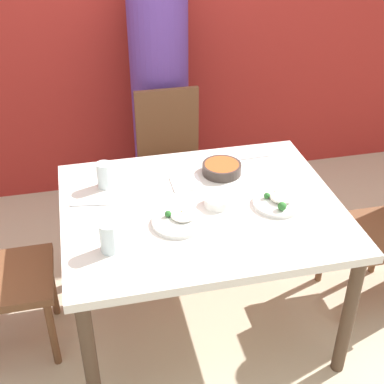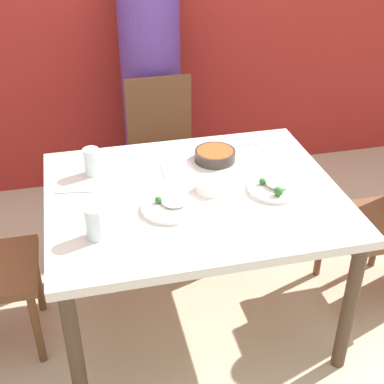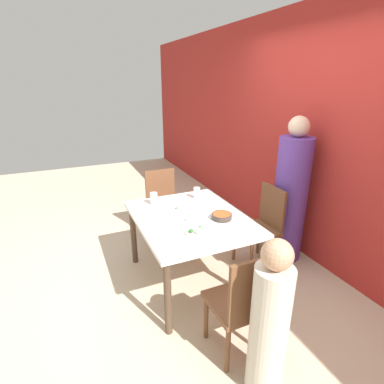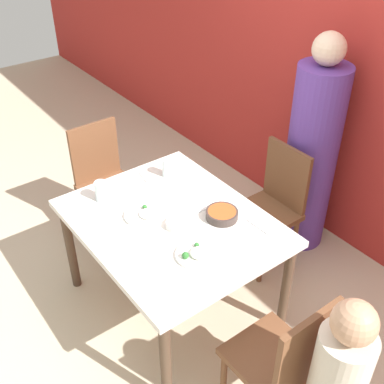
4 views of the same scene
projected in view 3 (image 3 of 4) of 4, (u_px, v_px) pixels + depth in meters
name	position (u px, v px, depth m)	size (l,w,h in m)	color
ground_plane	(190.00, 279.00, 3.10)	(10.00, 10.00, 0.00)	beige
wall_back	(316.00, 139.00, 3.19)	(10.00, 0.06, 2.70)	#A82823
dining_table	(190.00, 224.00, 2.88)	(1.24, 1.00, 0.72)	silver
chair_adult_spot	(262.00, 224.00, 3.24)	(0.40, 0.40, 0.89)	brown
chair_child_spot	(243.00, 302.00, 2.11)	(0.40, 0.40, 0.89)	brown
chair_empty_left	(164.00, 204.00, 3.78)	(0.40, 0.40, 0.89)	brown
person_adult	(290.00, 197.00, 3.28)	(0.36, 0.36, 1.61)	#5B3893
person_child	(269.00, 325.00, 1.84)	(0.24, 0.24, 1.12)	beige
bowl_curry	(222.00, 216.00, 2.80)	(0.19, 0.19, 0.05)	#3D332D
plate_rice_adult	(199.00, 232.00, 2.53)	(0.22, 0.22, 0.06)	white
plate_rice_child	(175.00, 212.00, 2.91)	(0.23, 0.23, 0.05)	white
bowl_rice_small	(192.00, 218.00, 2.78)	(0.12, 0.12, 0.04)	white
glass_water_tall	(197.00, 193.00, 3.27)	(0.07, 0.07, 0.12)	silver
glass_water_short	(154.00, 199.00, 3.11)	(0.08, 0.08, 0.13)	silver
napkin_folded	(207.00, 212.00, 2.95)	(0.14, 0.14, 0.01)	white
fork_steel	(182.00, 198.00, 3.30)	(0.18, 0.05, 0.01)	silver
spoon_steel	(244.00, 225.00, 2.68)	(0.18, 0.02, 0.01)	silver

